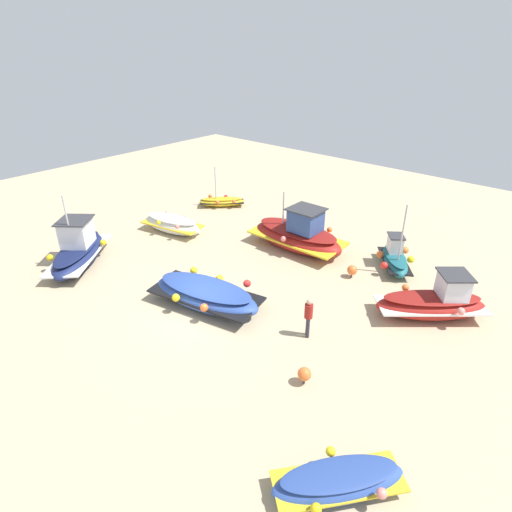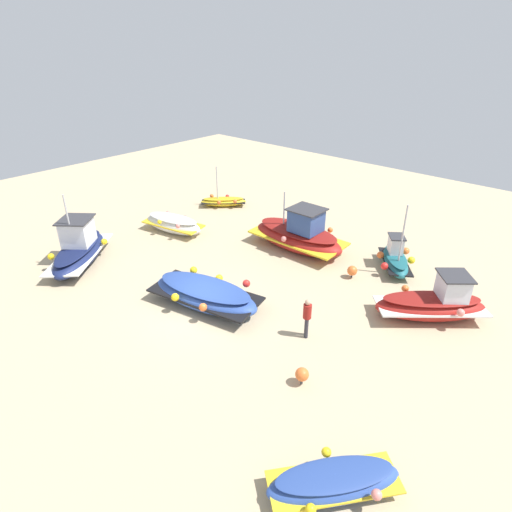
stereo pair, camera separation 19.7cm
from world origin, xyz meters
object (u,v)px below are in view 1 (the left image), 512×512
Objects in this scene: fishing_boat_3 at (339,481)px; fishing_boat_7 at (222,202)px; fishing_boat_1 at (298,235)px; fishing_boat_4 at (433,303)px; fishing_boat_0 at (172,224)px; fishing_boat_5 at (78,250)px; person_walking at (308,315)px; fishing_boat_2 at (206,294)px; mooring_buoy_0 at (352,270)px; mooring_buoy_1 at (304,374)px; fishing_boat_6 at (395,258)px.

fishing_boat_7 is at bearing -88.47° from fishing_boat_3.
fishing_boat_1 is 8.09m from fishing_boat_4.
fishing_boat_0 is 0.91× the size of fishing_boat_4.
person_walking is at bearing -116.72° from fishing_boat_5.
fishing_boat_0 is at bearing 139.01° from fishing_boat_2.
fishing_boat_5 reaches higher than mooring_buoy_0.
mooring_buoy_0 is 7.73m from mooring_buoy_1.
fishing_boat_2 is at bearing -92.62° from fishing_boat_7.
fishing_boat_5 reaches higher than fishing_boat_0.
fishing_boat_1 is 3.93m from mooring_buoy_0.
mooring_buoy_1 is at bearing -53.05° from fishing_boat_1.
fishing_boat_2 is 7.17m from mooring_buoy_0.
fishing_boat_3 is 16.55m from fishing_boat_5.
fishing_boat_2 is 1.55× the size of fishing_boat_3.
fishing_boat_3 is 12.86m from fishing_boat_6.
fishing_boat_4 is 5.43m from person_walking.
fishing_boat_1 is 14.10m from fishing_boat_3.
fishing_boat_7 is 4.49× the size of mooring_buoy_1.
person_walking is 5.28m from mooring_buoy_0.
fishing_boat_4 is 2.67× the size of person_walking.
fishing_boat_6 is (-4.91, -1.41, -0.28)m from fishing_boat_1.
fishing_boat_3 is 11.25m from mooring_buoy_0.
fishing_boat_0 is 12.06m from person_walking.
fishing_boat_4 is 4.22m from fishing_boat_6.
fishing_boat_1 is 1.02× the size of fishing_boat_2.
mooring_buoy_1 is (-1.34, 9.57, -0.12)m from fishing_boat_6.
fishing_boat_4 is 6.95× the size of mooring_buoy_1.
fishing_boat_7 is (7.77, -1.92, -0.48)m from fishing_boat_1.
fishing_boat_3 is at bearing -123.79° from fishing_boat_4.
fishing_boat_3 reaches higher than mooring_buoy_1.
fishing_boat_3 is at bearing -50.10° from fishing_boat_1.
mooring_buoy_0 is at bearing -71.66° from mooring_buoy_1.
fishing_boat_7 is 14.90m from person_walking.
fishing_boat_2 is 4.68m from person_walking.
fishing_boat_2 is 9.65m from fishing_boat_6.
fishing_boat_0 reaches higher than mooring_buoy_1.
fishing_boat_0 is at bearing 144.87° from fishing_boat_4.
mooring_buoy_0 is (-10.68, -2.27, -0.13)m from fishing_boat_0.
fishing_boat_1 is at bearing 128.00° from fishing_boat_4.
fishing_boat_0 is 1.41× the size of fishing_boat_7.
mooring_buoy_0 is at bearing -118.08° from person_walking.
fishing_boat_5 is 10.65m from fishing_boat_7.
fishing_boat_7 is (0.92, -5.01, -0.19)m from fishing_boat_0.
mooring_buoy_1 is (2.89, -2.58, 0.01)m from fishing_boat_3.
fishing_boat_2 is 1.09× the size of fishing_boat_5.
fishing_boat_4 is 6.86m from mooring_buoy_1.
fishing_boat_6 reaches higher than person_walking.
fishing_boat_2 is 1.85× the size of fishing_boat_7.
fishing_boat_5 reaches higher than mooring_buoy_1.
fishing_boat_0 reaches higher than mooring_buoy_0.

